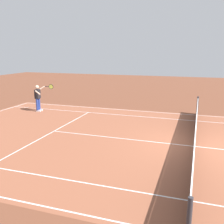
% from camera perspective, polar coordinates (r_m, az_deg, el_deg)
% --- Properties ---
extents(ground_plane, '(60.00, 60.00, 0.00)m').
position_cam_1_polar(ground_plane, '(11.01, 17.59, -7.19)').
color(ground_plane, brown).
extents(court_slab, '(24.20, 11.40, 0.00)m').
position_cam_1_polar(court_slab, '(11.01, 17.59, -7.18)').
color(court_slab, '#935138').
rests_on(court_slab, ground_plane).
extents(court_line_markings, '(23.85, 11.05, 0.01)m').
position_cam_1_polar(court_line_markings, '(11.01, 17.59, -7.17)').
color(court_line_markings, white).
rests_on(court_line_markings, ground_plane).
extents(tennis_net, '(0.10, 11.70, 1.08)m').
position_cam_1_polar(tennis_net, '(10.86, 17.77, -4.75)').
color(tennis_net, '#2D2D33').
rests_on(tennis_net, ground_plane).
extents(tennis_player_near, '(1.04, 0.80, 1.70)m').
position_cam_1_polar(tennis_player_near, '(17.04, -15.84, 3.26)').
color(tennis_player_near, navy).
rests_on(tennis_player_near, ground_plane).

